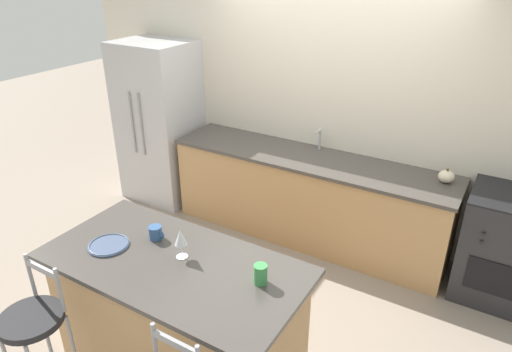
# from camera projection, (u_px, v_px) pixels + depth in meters

# --- Properties ---
(ground_plane) EXTENTS (18.00, 18.00, 0.00)m
(ground_plane) POSITION_uv_depth(u_px,v_px,m) (289.00, 252.00, 4.60)
(ground_plane) COLOR gray
(wall_back) EXTENTS (6.00, 0.07, 2.70)m
(wall_back) POSITION_uv_depth(u_px,v_px,m) (327.00, 105.00, 4.57)
(wall_back) COLOR beige
(wall_back) RESTS_ON ground_plane
(back_counter) EXTENTS (2.87, 0.71, 0.91)m
(back_counter) POSITION_uv_depth(u_px,v_px,m) (308.00, 197.00, 4.70)
(back_counter) COLOR tan
(back_counter) RESTS_ON ground_plane
(sink_faucet) EXTENTS (0.02, 0.13, 0.22)m
(sink_faucet) POSITION_uv_depth(u_px,v_px,m) (319.00, 137.00, 4.60)
(sink_faucet) COLOR #ADAFB5
(sink_faucet) RESTS_ON back_counter
(kitchen_island) EXTENTS (1.77, 0.88, 0.91)m
(kitchen_island) POSITION_uv_depth(u_px,v_px,m) (178.00, 315.00, 3.16)
(kitchen_island) COLOR tan
(kitchen_island) RESTS_ON ground_plane
(refrigerator) EXTENTS (0.83, 0.74, 1.86)m
(refrigerator) POSITION_uv_depth(u_px,v_px,m) (160.00, 122.00, 5.35)
(refrigerator) COLOR #BCBCC1
(refrigerator) RESTS_ON ground_plane
(oven_range) EXTENTS (0.75, 0.66, 0.97)m
(oven_range) POSITION_uv_depth(u_px,v_px,m) (509.00, 248.00, 3.83)
(oven_range) COLOR #28282B
(oven_range) RESTS_ON ground_plane
(bar_stool_near) EXTENTS (0.38, 0.38, 1.07)m
(bar_stool_near) POSITION_uv_depth(u_px,v_px,m) (36.00, 333.00, 2.81)
(bar_stool_near) COLOR #99999E
(bar_stool_near) RESTS_ON ground_plane
(dinner_plate) EXTENTS (0.28, 0.28, 0.02)m
(dinner_plate) POSITION_uv_depth(u_px,v_px,m) (109.00, 245.00, 3.11)
(dinner_plate) COLOR #425170
(dinner_plate) RESTS_ON kitchen_island
(wine_glass) EXTENTS (0.08, 0.08, 0.21)m
(wine_glass) POSITION_uv_depth(u_px,v_px,m) (181.00, 238.00, 2.94)
(wine_glass) COLOR white
(wine_glass) RESTS_ON kitchen_island
(coffee_mug) EXTENTS (0.13, 0.09, 0.10)m
(coffee_mug) POSITION_uv_depth(u_px,v_px,m) (156.00, 233.00, 3.18)
(coffee_mug) COLOR #335689
(coffee_mug) RESTS_ON kitchen_island
(tumbler_cup) EXTENTS (0.08, 0.08, 0.13)m
(tumbler_cup) POSITION_uv_depth(u_px,v_px,m) (260.00, 274.00, 2.74)
(tumbler_cup) COLOR #3D934C
(tumbler_cup) RESTS_ON kitchen_island
(pumpkin_decoration) EXTENTS (0.14, 0.14, 0.13)m
(pumpkin_decoration) POSITION_uv_depth(u_px,v_px,m) (446.00, 176.00, 3.98)
(pumpkin_decoration) COLOR beige
(pumpkin_decoration) RESTS_ON back_counter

